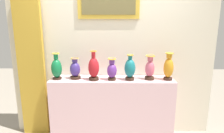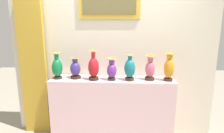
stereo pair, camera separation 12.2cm
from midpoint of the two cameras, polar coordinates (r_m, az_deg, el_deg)
name	(u,v)px [view 2 (the right image)]	position (r m, az deg, el deg)	size (l,w,h in m)	color
display_shelf	(112,109)	(3.23, 1.11, -11.88)	(1.84, 0.42, 0.99)	beige
back_wall	(113,46)	(3.22, 1.35, 5.64)	(3.20, 0.14, 2.84)	beige
curtain_gold	(33,68)	(3.45, -20.23, -0.41)	(0.41, 0.08, 2.20)	gold
vase_emerald	(57,68)	(3.11, -14.06, -0.31)	(0.16, 0.16, 0.39)	#382319
vase_indigo	(75,69)	(3.07, -9.11, -0.76)	(0.16, 0.16, 0.32)	#382319
vase_crimson	(94,68)	(2.95, -4.02, -0.37)	(0.16, 0.16, 0.43)	#382319
vase_violet	(111,70)	(2.94, 1.04, -0.98)	(0.14, 0.14, 0.33)	#382319
vase_teal	(130,69)	(2.94, 6.19, -0.66)	(0.16, 0.16, 0.38)	#382319
vase_rose	(150,69)	(3.01, 11.74, -0.69)	(0.14, 0.14, 0.36)	#382319
vase_amber	(169,68)	(3.04, 16.79, -0.43)	(0.14, 0.14, 0.40)	#382319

